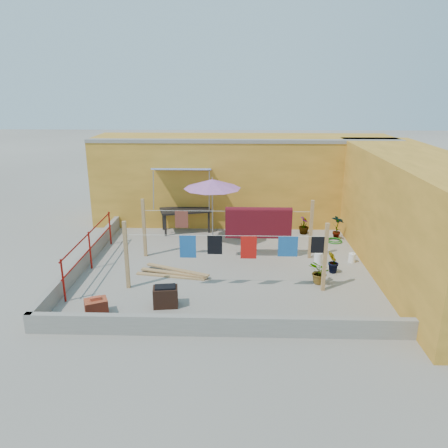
{
  "coord_description": "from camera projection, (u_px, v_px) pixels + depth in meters",
  "views": [
    {
      "loc": [
        0.28,
        -11.59,
        5.01
      ],
      "look_at": [
        -0.08,
        0.3,
        1.21
      ],
      "focal_mm": 35.0,
      "sensor_mm": 36.0,
      "label": 1
    }
  ],
  "objects": [
    {
      "name": "ground",
      "position": [
        226.0,
        267.0,
        12.57
      ],
      "size": [
        80.0,
        80.0,
        0.0
      ],
      "primitive_type": "plane",
      "color": "#9E998E",
      "rests_on": "ground"
    },
    {
      "name": "wall_back",
      "position": [
        243.0,
        179.0,
        16.53
      ],
      "size": [
        11.0,
        3.27,
        3.21
      ],
      "color": "gold",
      "rests_on": "ground"
    },
    {
      "name": "wall_right",
      "position": [
        416.0,
        216.0,
        11.93
      ],
      "size": [
        2.4,
        9.0,
        3.2
      ],
      "primitive_type": "cube",
      "color": "gold",
      "rests_on": "ground"
    },
    {
      "name": "parapet_front",
      "position": [
        222.0,
        326.0,
        9.09
      ],
      "size": [
        8.3,
        0.16,
        0.44
      ],
      "primitive_type": "cube",
      "color": "gray",
      "rests_on": "ground"
    },
    {
      "name": "parapet_left",
      "position": [
        86.0,
        258.0,
        12.62
      ],
      "size": [
        0.16,
        7.3,
        0.44
      ],
      "primitive_type": "cube",
      "color": "gray",
      "rests_on": "ground"
    },
    {
      "name": "red_railing",
      "position": [
        90.0,
        245.0,
        12.27
      ],
      "size": [
        0.05,
        4.2,
        1.1
      ],
      "color": "maroon",
      "rests_on": "ground"
    },
    {
      "name": "clothesline_rig",
      "position": [
        253.0,
        227.0,
        12.75
      ],
      "size": [
        5.09,
        2.35,
        1.8
      ],
      "color": "tan",
      "rests_on": "ground"
    },
    {
      "name": "patio_umbrella",
      "position": [
        212.0,
        184.0,
        13.89
      ],
      "size": [
        2.14,
        2.14,
        2.22
      ],
      "color": "gray",
      "rests_on": "ground"
    },
    {
      "name": "outdoor_table",
      "position": [
        186.0,
        211.0,
        15.43
      ],
      "size": [
        1.92,
        1.31,
        0.82
      ],
      "color": "black",
      "rests_on": "ground"
    },
    {
      "name": "brick_stack",
      "position": [
        96.0,
        307.0,
        9.94
      ],
      "size": [
        0.61,
        0.54,
        0.44
      ],
      "color": "#9F3924",
      "rests_on": "ground"
    },
    {
      "name": "lumber_pile",
      "position": [
        174.0,
        273.0,
        12.03
      ],
      "size": [
        2.05,
        0.92,
        0.13
      ],
      "color": "tan",
      "rests_on": "ground"
    },
    {
      "name": "brazier",
      "position": [
        166.0,
        296.0,
        10.29
      ],
      "size": [
        0.62,
        0.46,
        0.52
      ],
      "color": "black",
      "rests_on": "ground"
    },
    {
      "name": "white_basin",
      "position": [
        212.0,
        324.0,
        9.51
      ],
      "size": [
        0.44,
        0.44,
        0.08
      ],
      "color": "white",
      "rests_on": "ground"
    },
    {
      "name": "water_jug_a",
      "position": [
        318.0,
        258.0,
        12.78
      ],
      "size": [
        0.25,
        0.25,
        0.39
      ],
      "color": "white",
      "rests_on": "ground"
    },
    {
      "name": "water_jug_b",
      "position": [
        352.0,
        258.0,
        12.88
      ],
      "size": [
        0.2,
        0.2,
        0.32
      ],
      "color": "white",
      "rests_on": "ground"
    },
    {
      "name": "green_hose",
      "position": [
        334.0,
        241.0,
        14.6
      ],
      "size": [
        0.54,
        0.54,
        0.08
      ],
      "color": "#1B6917",
      "rests_on": "ground"
    },
    {
      "name": "plant_back_a",
      "position": [
        243.0,
        227.0,
        14.89
      ],
      "size": [
        0.71,
        0.63,
        0.73
      ],
      "primitive_type": "imported",
      "rotation": [
        0.0,
        0.0,
        0.11
      ],
      "color": "#205518",
      "rests_on": "ground"
    },
    {
      "name": "plant_back_b",
      "position": [
        304.0,
        225.0,
        15.29
      ],
      "size": [
        0.41,
        0.41,
        0.62
      ],
      "primitive_type": "imported",
      "rotation": [
        0.0,
        0.0,
        1.37
      ],
      "color": "#205518",
      "rests_on": "ground"
    },
    {
      "name": "plant_right_a",
      "position": [
        337.0,
        227.0,
        14.77
      ],
      "size": [
        0.53,
        0.52,
        0.84
      ],
      "primitive_type": "imported",
      "rotation": [
        0.0,
        0.0,
        2.39
      ],
      "color": "#205518",
      "rests_on": "ground"
    },
    {
      "name": "plant_right_b",
      "position": [
        333.0,
        262.0,
        12.07
      ],
      "size": [
        0.37,
        0.42,
        0.66
      ],
      "primitive_type": "imported",
      "rotation": [
        0.0,
        0.0,
        4.48
      ],
      "color": "#205518",
      "rests_on": "ground"
    },
    {
      "name": "plant_right_c",
      "position": [
        320.0,
        272.0,
        11.43
      ],
      "size": [
        0.71,
        0.75,
        0.64
      ],
      "primitive_type": "imported",
      "rotation": [
        0.0,
        0.0,
        5.21
      ],
      "color": "#205518",
      "rests_on": "ground"
    }
  ]
}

